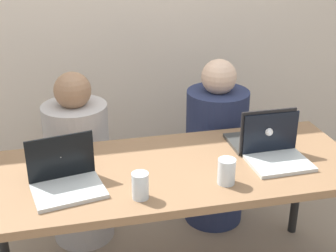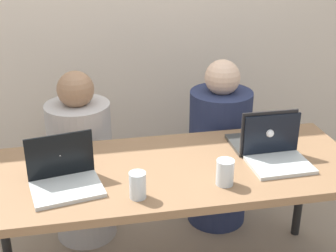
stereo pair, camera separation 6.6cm
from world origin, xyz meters
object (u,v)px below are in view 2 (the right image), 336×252
object	(u,v)px
laptop_back_right	(261,139)
water_glass_right	(225,174)
laptop_front_left	(65,177)
water_glass_left	(138,187)
person_on_right	(219,153)
laptop_front_right	(277,154)
person_on_left	(82,167)

from	to	relation	value
laptop_back_right	water_glass_right	world-z (taller)	laptop_back_right
laptop_front_left	laptop_back_right	size ratio (longest dim) A/B	1.18
water_glass_left	person_on_right	bearing A→B (deg)	52.83
laptop_front_right	laptop_front_left	bearing A→B (deg)	-179.80
laptop_front_left	person_on_right	bearing A→B (deg)	24.89
person_on_right	laptop_front_left	size ratio (longest dim) A/B	3.20
laptop_front_right	water_glass_right	world-z (taller)	laptop_front_right
water_glass_left	water_glass_right	size ratio (longest dim) A/B	1.00
laptop_front_left	laptop_front_right	world-z (taller)	same
person_on_right	water_glass_left	size ratio (longest dim) A/B	9.17
laptop_front_right	water_glass_right	xyz separation A→B (m)	(-0.30, -0.14, 0.00)
person_on_left	laptop_front_right	bearing A→B (deg)	158.46
person_on_right	water_glass_left	world-z (taller)	person_on_right
person_on_right	water_glass_right	size ratio (longest dim) A/B	9.13
laptop_back_right	person_on_left	bearing A→B (deg)	-27.27
person_on_left	laptop_front_right	size ratio (longest dim) A/B	3.62
person_on_right	laptop_back_right	size ratio (longest dim) A/B	3.78
laptop_front_left	laptop_front_right	distance (m)	0.99
person_on_right	person_on_left	bearing A→B (deg)	0.99
laptop_front_left	laptop_front_right	xyz separation A→B (m)	(0.99, 0.03, -0.00)
laptop_back_right	water_glass_left	size ratio (longest dim) A/B	2.43
water_glass_right	laptop_front_left	bearing A→B (deg)	170.79
laptop_front_left	person_on_left	bearing A→B (deg)	72.96
person_on_right	water_glass_left	bearing A→B (deg)	53.81
person_on_left	person_on_right	distance (m)	0.83
person_on_left	water_glass_right	distance (m)	1.03
person_on_left	water_glass_left	size ratio (longest dim) A/B	9.02
person_on_left	laptop_front_left	world-z (taller)	person_on_left
laptop_back_right	laptop_front_left	bearing A→B (deg)	10.81
water_glass_left	water_glass_right	world-z (taller)	same
person_on_right	water_glass_right	world-z (taller)	person_on_right
laptop_back_right	laptop_front_right	size ratio (longest dim) A/B	0.98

